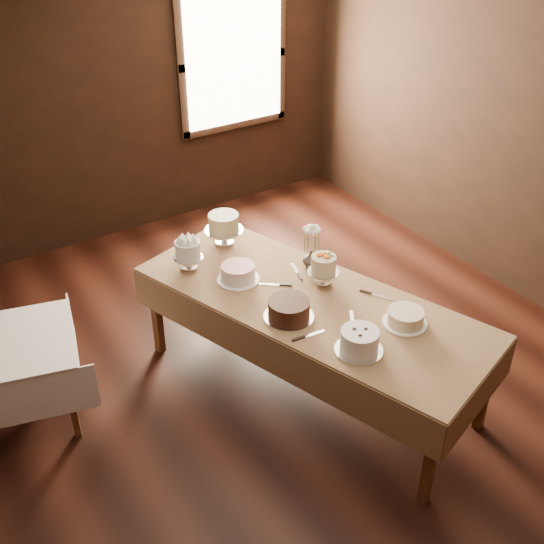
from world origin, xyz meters
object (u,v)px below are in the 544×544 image
at_px(side_table, 14,351).
at_px(cake_server_c, 269,284).
at_px(cake_server_a, 352,317).
at_px(cake_cream, 405,318).
at_px(cake_server_b, 382,297).
at_px(flower_vase, 311,259).
at_px(display_table, 311,307).
at_px(cake_chocolate, 289,310).
at_px(cake_lattice, 238,274).
at_px(cake_swirl, 359,342).
at_px(cake_speckled, 224,230).
at_px(cake_server_d, 295,268).
at_px(cake_meringue, 188,256).
at_px(cake_flowers, 323,271).
at_px(cake_server_e, 315,334).

relative_size(side_table, cake_server_c, 4.04).
bearing_deg(cake_server_a, cake_cream, -100.75).
distance_m(cake_server_b, flower_vase, 0.63).
height_order(display_table, side_table, display_table).
xyz_separation_m(display_table, cake_server_a, (0.11, -0.31, 0.06)).
height_order(cake_chocolate, cake_server_a, cake_chocolate).
distance_m(cake_lattice, cake_swirl, 1.12).
bearing_deg(cake_speckled, cake_server_d, -67.58).
bearing_deg(cake_server_d, cake_meringue, 73.45).
relative_size(cake_chocolate, flower_vase, 2.62).
height_order(display_table, flower_vase, flower_vase).
relative_size(cake_lattice, cake_cream, 1.18).
relative_size(cake_swirl, cake_server_c, 1.27).
height_order(cake_speckled, cake_server_c, cake_speckled).
relative_size(cake_flowers, cake_server_a, 1.04).
xyz_separation_m(cake_meringue, cake_chocolate, (0.28, -0.91, -0.04)).
relative_size(cake_meringue, cake_lattice, 0.72).
bearing_deg(cake_server_c, cake_meringue, -14.59).
height_order(display_table, cake_swirl, cake_swirl).
relative_size(cake_meringue, cake_swirl, 0.82).
xyz_separation_m(cake_cream, cake_server_b, (0.08, 0.32, -0.05)).
distance_m(cake_server_a, cake_server_d, 0.71).
relative_size(cake_flowers, cake_server_b, 1.04).
xyz_separation_m(cake_server_e, flower_vase, (0.46, 0.68, 0.06)).
distance_m(cake_meringue, cake_flowers, 1.00).
height_order(display_table, cake_lattice, cake_lattice).
xyz_separation_m(cake_meringue, cake_server_d, (0.66, -0.43, -0.10)).
height_order(cake_flowers, cake_server_e, cake_flowers).
height_order(cake_cream, cake_server_c, cake_cream).
relative_size(cake_lattice, cake_server_c, 1.45).
relative_size(cake_lattice, cake_server_d, 1.45).
xyz_separation_m(cake_chocolate, cake_server_a, (0.36, -0.23, -0.06)).
xyz_separation_m(cake_server_b, cake_server_d, (-0.30, 0.63, 0.00)).
xyz_separation_m(cake_server_c, cake_server_e, (-0.06, -0.64, 0.00)).
relative_size(cake_chocolate, cake_server_c, 1.41).
height_order(cake_cream, cake_server_e, cake_cream).
xyz_separation_m(cake_swirl, cake_server_e, (-0.13, 0.29, -0.07)).
xyz_separation_m(cake_meringue, cake_server_c, (0.38, -0.51, -0.10)).
height_order(cake_speckled, cake_chocolate, cake_speckled).
bearing_deg(cake_swirl, cake_lattice, 101.53).
bearing_deg(cake_server_b, cake_speckled, 174.61).
bearing_deg(cake_server_d, flower_vase, -89.01).
distance_m(cake_chocolate, flower_vase, 0.67).
xyz_separation_m(cake_speckled, cake_server_c, (-0.02, -0.69, -0.11)).
distance_m(display_table, flower_vase, 0.46).
relative_size(cake_flowers, cake_cream, 0.85).
relative_size(cake_speckled, cake_lattice, 0.87).
xyz_separation_m(cake_speckled, cake_chocolate, (-0.12, -1.09, -0.05)).
distance_m(cake_server_b, cake_server_c, 0.80).
relative_size(cake_chocolate, cake_server_e, 1.41).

